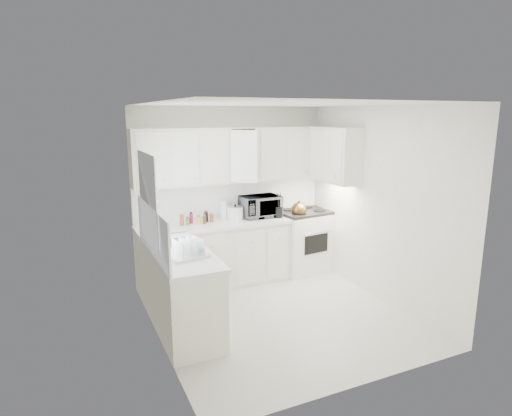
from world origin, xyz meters
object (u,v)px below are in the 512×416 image
stove (303,232)px  microwave (260,204)px  tea_kettle (299,208)px  utensil_crock (278,205)px  dish_rack (187,247)px  rice_cooker (235,212)px

stove → microwave: (-0.73, 0.05, 0.52)m
tea_kettle → utensil_crock: bearing=148.4°
tea_kettle → microwave: 0.60m
microwave → dish_rack: microwave is taller
tea_kettle → utensil_crock: (-0.33, 0.05, 0.08)m
rice_cooker → utensil_crock: (0.65, -0.14, 0.08)m
stove → dish_rack: size_ratio=3.03×
rice_cooker → utensil_crock: size_ratio=0.58×
tea_kettle → microwave: microwave is taller
microwave → utensil_crock: size_ratio=1.47×
tea_kettle → rice_cooker: size_ratio=1.23×
dish_rack → stove: bearing=21.3°
microwave → dish_rack: 2.09m
stove → tea_kettle: 0.50m
rice_cooker → dish_rack: bearing=-135.4°
stove → microwave: microwave is taller
stove → tea_kettle: bearing=-144.6°
microwave → rice_cooker: bearing=-179.2°
microwave → rice_cooker: (-0.42, -0.02, -0.08)m
stove → tea_kettle: (-0.18, -0.16, 0.44)m
microwave → rice_cooker: 0.43m
tea_kettle → microwave: size_ratio=0.49×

